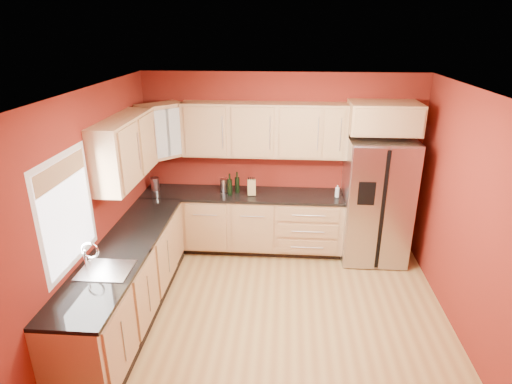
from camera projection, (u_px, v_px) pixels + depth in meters
floor at (276, 322)px, 4.92m from camera, size 4.00×4.00×0.00m
ceiling at (280, 93)px, 3.98m from camera, size 4.00×4.00×0.00m
wall_back at (281, 163)px, 6.31m from camera, size 4.00×0.04×2.60m
wall_front at (269, 359)px, 2.59m from camera, size 4.00×0.04×2.60m
wall_left at (92, 214)px, 4.59m from camera, size 0.04×4.00×2.60m
wall_right at (476, 226)px, 4.31m from camera, size 0.04×4.00×2.60m
base_cabinets_back at (243, 223)px, 6.38m from camera, size 2.90×0.60×0.88m
base_cabinets_left at (128, 283)px, 4.88m from camera, size 0.60×2.80×0.88m
countertop_back at (243, 194)px, 6.20m from camera, size 2.90×0.62×0.04m
countertop_left at (124, 248)px, 4.71m from camera, size 0.62×2.80×0.04m
upper_cabinets_back at (264, 130)px, 5.98m from camera, size 2.30×0.33×0.75m
upper_cabinets_left at (125, 149)px, 5.06m from camera, size 0.33×1.35×0.75m
corner_upper_cabinet at (161, 131)px, 5.93m from camera, size 0.67×0.67×0.75m
over_fridge_cabinet at (384, 118)px, 5.66m from camera, size 0.92×0.60×0.40m
refrigerator at (376, 200)px, 6.02m from camera, size 0.90×0.75×1.78m
window at (67, 212)px, 4.03m from camera, size 0.03×0.90×1.00m
sink_faucet at (104, 257)px, 4.19m from camera, size 0.50×0.42×0.30m
canister_left at (224, 185)px, 6.21m from camera, size 0.13×0.13×0.20m
canister_right at (155, 184)px, 6.28m from camera, size 0.14×0.14×0.19m
wine_bottle_a at (230, 184)px, 6.08m from camera, size 0.09×0.09×0.32m
wine_bottle_b at (237, 182)px, 6.18m from camera, size 0.09×0.09×0.31m
knife_block at (252, 187)px, 6.10m from camera, size 0.13×0.12×0.23m
soap_dispenser at (337, 191)px, 6.03m from camera, size 0.06×0.06×0.17m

